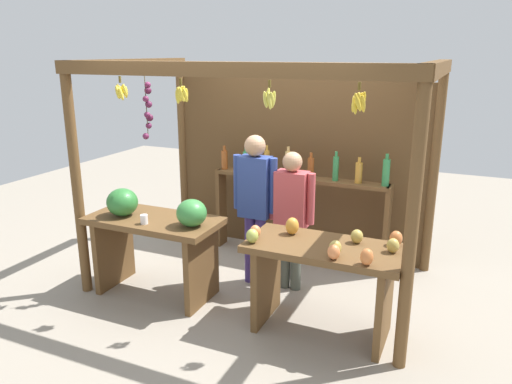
# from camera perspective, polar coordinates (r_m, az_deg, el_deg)

# --- Properties ---
(ground_plane) EXTENTS (12.00, 12.00, 0.00)m
(ground_plane) POSITION_cam_1_polar(r_m,az_deg,el_deg) (5.42, 0.84, -10.12)
(ground_plane) COLOR gray
(ground_plane) RESTS_ON ground
(market_stall) EXTENTS (3.28, 2.05, 2.32)m
(market_stall) POSITION_cam_1_polar(r_m,az_deg,el_deg) (5.38, 2.74, 4.91)
(market_stall) COLOR brown
(market_stall) RESTS_ON ground
(fruit_counter_left) EXTENTS (1.33, 0.64, 1.09)m
(fruit_counter_left) POSITION_cam_1_polar(r_m,az_deg,el_deg) (4.94, -11.81, -4.35)
(fruit_counter_left) COLOR brown
(fruit_counter_left) RESTS_ON ground
(fruit_counter_right) EXTENTS (1.34, 0.65, 0.97)m
(fruit_counter_right) POSITION_cam_1_polar(r_m,az_deg,el_deg) (4.28, 7.92, -8.69)
(fruit_counter_right) COLOR brown
(fruit_counter_right) RESTS_ON ground
(bottle_shelf_unit) EXTENTS (2.11, 0.22, 1.35)m
(bottle_shelf_unit) POSITION_cam_1_polar(r_m,az_deg,el_deg) (5.71, 5.14, 0.04)
(bottle_shelf_unit) COLOR brown
(bottle_shelf_unit) RESTS_ON ground
(vendor_man) EXTENTS (0.48, 0.22, 1.60)m
(vendor_man) POSITION_cam_1_polar(r_m,az_deg,el_deg) (5.01, -0.11, -0.58)
(vendor_man) COLOR #44317E
(vendor_man) RESTS_ON ground
(vendor_woman) EXTENTS (0.48, 0.20, 1.45)m
(vendor_woman) POSITION_cam_1_polar(r_m,az_deg,el_deg) (4.93, 4.15, -2.10)
(vendor_woman) COLOR #494F45
(vendor_woman) RESTS_ON ground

